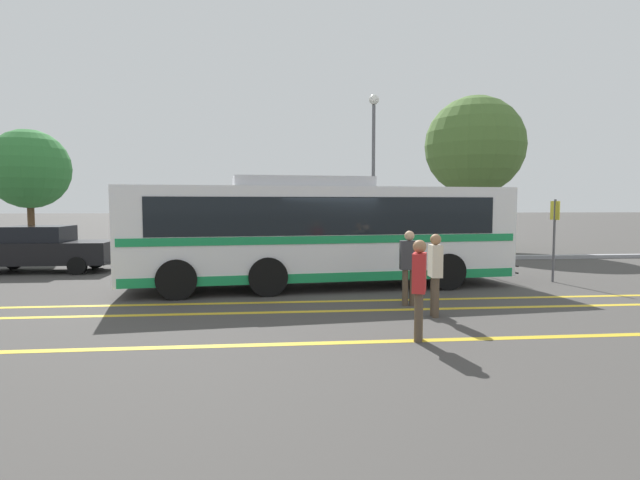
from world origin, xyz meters
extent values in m
plane|color=#423F3D|center=(0.00, 0.00, 0.00)|extent=(220.00, 220.00, 0.00)
cube|color=gold|center=(-0.16, -1.97, 0.00)|extent=(30.66, 0.20, 0.01)
cube|color=gold|center=(-0.16, -3.07, 0.00)|extent=(30.66, 0.20, 0.01)
cube|color=gold|center=(-0.16, -5.55, 0.00)|extent=(30.66, 0.20, 0.01)
cube|color=#99999E|center=(-0.16, 6.38, 0.07)|extent=(38.66, 0.36, 0.15)
cube|color=white|center=(-0.16, 0.23, 1.56)|extent=(10.87, 3.61, 2.49)
cube|color=black|center=(-0.16, 0.23, 2.03)|extent=(9.38, 3.50, 0.98)
cube|color=#198C4C|center=(-0.16, 0.23, 1.42)|extent=(10.66, 3.63, 0.20)
cube|color=#198C4C|center=(-0.16, 0.23, 0.44)|extent=(10.66, 3.62, 0.24)
cube|color=black|center=(5.17, 0.77, 1.62)|extent=(0.27, 2.24, 1.81)
cube|color=black|center=(5.17, 0.77, 2.66)|extent=(0.22, 1.78, 0.24)
cube|color=silver|center=(-0.69, 0.17, 2.94)|extent=(3.92, 2.41, 0.28)
cube|color=black|center=(5.44, 0.80, 0.55)|extent=(0.23, 1.91, 0.04)
cube|color=black|center=(5.44, 0.80, 0.35)|extent=(0.23, 1.91, 0.04)
cylinder|color=black|center=(3.01, 1.78, 0.50)|extent=(1.02, 0.38, 1.00)
cylinder|color=black|center=(3.25, -0.66, 0.50)|extent=(1.02, 0.38, 1.00)
cylinder|color=black|center=(-1.87, 1.29, 0.50)|extent=(1.02, 0.38, 1.00)
cylinder|color=black|center=(-1.63, -1.15, 0.50)|extent=(1.02, 0.38, 1.00)
cylinder|color=black|center=(-4.10, 1.06, 0.50)|extent=(1.02, 0.38, 1.00)
cylinder|color=black|center=(-3.85, -1.38, 0.50)|extent=(1.02, 0.38, 1.00)
cube|color=black|center=(-9.34, 4.19, 0.67)|extent=(4.58, 1.83, 0.75)
cube|color=black|center=(-9.46, 4.19, 1.32)|extent=(1.93, 1.60, 0.54)
cylinder|color=black|center=(-7.92, 5.04, 0.30)|extent=(0.60, 0.20, 0.60)
cylinder|color=black|center=(-7.93, 3.32, 0.30)|extent=(0.60, 0.20, 0.60)
cylinder|color=black|center=(-10.76, 5.05, 0.30)|extent=(0.60, 0.20, 0.60)
cube|color=silver|center=(-3.81, 4.38, 0.66)|extent=(4.22, 1.86, 0.73)
cube|color=black|center=(-3.70, 4.38, 1.27)|extent=(1.80, 1.59, 0.48)
cylinder|color=black|center=(-5.12, 3.59, 0.30)|extent=(0.61, 0.22, 0.60)
cylinder|color=black|center=(-5.08, 5.25, 0.30)|extent=(0.61, 0.22, 0.60)
cylinder|color=black|center=(-2.53, 3.52, 0.30)|extent=(0.61, 0.22, 0.60)
cylinder|color=black|center=(-2.49, 5.18, 0.30)|extent=(0.61, 0.22, 0.60)
cube|color=#4C3823|center=(2.52, 4.41, 0.65)|extent=(4.90, 1.98, 0.70)
cube|color=black|center=(2.64, 4.41, 1.20)|extent=(2.07, 1.71, 0.40)
cylinder|color=black|center=(1.01, 3.48, 0.30)|extent=(0.60, 0.21, 0.60)
cylinder|color=black|center=(0.99, 5.31, 0.30)|extent=(0.60, 0.21, 0.60)
cylinder|color=black|center=(4.04, 3.51, 0.30)|extent=(0.60, 0.21, 0.60)
cylinder|color=black|center=(4.02, 5.34, 0.30)|extent=(0.60, 0.21, 0.60)
cylinder|color=brown|center=(1.54, -2.61, 0.42)|extent=(0.14, 0.14, 0.84)
cylinder|color=brown|center=(1.71, -2.63, 0.42)|extent=(0.14, 0.14, 0.84)
cube|color=#333338|center=(1.62, -2.62, 1.17)|extent=(0.44, 0.25, 0.67)
sphere|color=tan|center=(1.62, -2.62, 1.62)|extent=(0.23, 0.23, 0.23)
cylinder|color=brown|center=(1.00, -5.46, 0.42)|extent=(0.14, 0.14, 0.84)
cylinder|color=brown|center=(0.94, -5.62, 0.42)|extent=(0.14, 0.14, 0.84)
cube|color=red|center=(0.97, -5.54, 1.18)|extent=(0.35, 0.47, 0.67)
sphere|color=#9E704C|center=(0.97, -5.54, 1.63)|extent=(0.23, 0.23, 0.23)
cylinder|color=brown|center=(1.84, -3.88, 0.42)|extent=(0.14, 0.14, 0.84)
cylinder|color=brown|center=(1.85, -3.71, 0.42)|extent=(0.14, 0.14, 0.84)
cube|color=beige|center=(1.84, -3.80, 1.17)|extent=(0.25, 0.44, 0.66)
sphere|color=#9E704C|center=(1.84, -3.80, 1.62)|extent=(0.23, 0.23, 0.23)
cylinder|color=#59595E|center=(6.89, 0.34, 1.24)|extent=(0.07, 0.07, 2.48)
cube|color=yellow|center=(6.89, 0.34, 2.15)|extent=(0.07, 0.40, 0.56)
cylinder|color=#59595E|center=(2.74, 6.88, 3.22)|extent=(0.14, 0.14, 6.43)
sphere|color=silver|center=(2.74, 6.88, 6.64)|extent=(0.42, 0.42, 0.42)
cylinder|color=#513823|center=(8.82, 10.96, 1.70)|extent=(0.28, 0.28, 3.40)
sphere|color=#4C7033|center=(8.82, 10.96, 5.28)|extent=(5.01, 5.01, 5.01)
cylinder|color=#513823|center=(-11.78, 8.73, 1.28)|extent=(0.28, 0.28, 2.57)
sphere|color=#337A38|center=(-11.78, 8.73, 3.82)|extent=(3.35, 3.35, 3.35)
camera|label=1|loc=(-1.55, -13.77, 2.36)|focal=28.00mm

